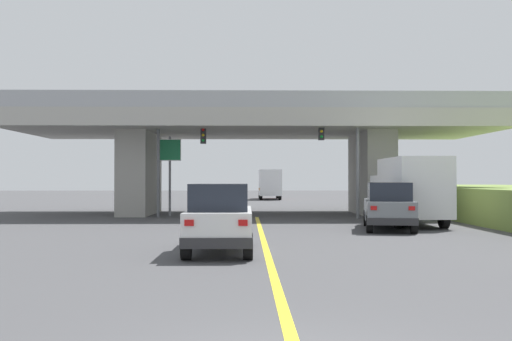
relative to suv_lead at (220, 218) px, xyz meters
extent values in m
plane|color=#424244|center=(1.38, 19.48, -1.01)|extent=(160.00, 160.00, 0.00)
cube|color=#A8A59E|center=(1.38, 19.48, 4.51)|extent=(28.85, 10.72, 1.00)
cube|color=#9A9891|center=(-5.83, 19.48, 1.50)|extent=(1.76, 6.43, 5.03)
cube|color=#9A9891|center=(8.59, 19.48, 1.50)|extent=(1.76, 6.43, 5.03)
cube|color=#9EA0A5|center=(1.38, 14.27, 5.46)|extent=(28.85, 0.20, 0.90)
cube|color=#9EA0A5|center=(1.38, 24.69, 5.46)|extent=(28.85, 0.20, 0.90)
cube|color=yellow|center=(1.38, 2.72, -1.01)|extent=(0.20, 27.43, 0.01)
cube|color=silver|center=(0.00, 0.12, -0.20)|extent=(1.84, 4.65, 0.90)
cube|color=#1E232D|center=(0.00, -0.23, 0.63)|extent=(1.62, 2.56, 0.76)
cube|color=#2D2D30|center=(0.00, -2.16, -0.51)|extent=(1.88, 0.20, 0.28)
cube|color=red|center=(-0.69, -2.23, 0.02)|extent=(0.24, 0.06, 0.16)
cube|color=red|center=(0.69, -2.23, 0.02)|extent=(0.24, 0.06, 0.16)
cylinder|color=black|center=(-0.82, 1.89, -0.65)|extent=(0.26, 0.72, 0.72)
cylinder|color=black|center=(0.82, 1.89, -0.65)|extent=(0.26, 0.72, 0.72)
cylinder|color=black|center=(-0.82, -1.66, -0.65)|extent=(0.26, 0.72, 0.72)
cylinder|color=black|center=(0.82, -1.66, -0.65)|extent=(0.26, 0.72, 0.72)
cube|color=slate|center=(6.88, 7.88, -0.20)|extent=(2.70, 5.03, 0.90)
cube|color=#1E232D|center=(6.82, 7.53, 0.63)|extent=(2.11, 2.87, 0.76)
cube|color=#2D2D30|center=(6.49, 5.57, -0.51)|extent=(1.97, 0.53, 0.28)
cube|color=red|center=(5.76, 5.63, 0.02)|extent=(0.25, 0.10, 0.16)
cube|color=red|center=(7.19, 5.38, 0.02)|extent=(0.25, 0.10, 0.16)
cylinder|color=black|center=(6.33, 9.83, -0.65)|extent=(0.38, 0.75, 0.72)
cylinder|color=black|center=(8.04, 9.55, -0.65)|extent=(0.38, 0.75, 0.72)
cylinder|color=black|center=(5.72, 6.21, -0.65)|extent=(0.38, 0.75, 0.72)
cylinder|color=black|center=(7.42, 5.92, -0.65)|extent=(0.38, 0.75, 0.72)
cube|color=silver|center=(8.45, 12.88, 0.39)|extent=(2.20, 2.00, 1.90)
cube|color=white|center=(8.45, 9.57, 0.78)|extent=(2.31, 4.63, 2.69)
cube|color=#B26619|center=(8.45, 9.57, 0.11)|extent=(2.33, 4.54, 0.24)
cylinder|color=black|center=(7.45, 12.88, -0.56)|extent=(0.30, 0.90, 0.90)
cylinder|color=black|center=(9.45, 12.88, -0.56)|extent=(0.30, 0.90, 0.90)
cylinder|color=black|center=(7.45, 8.41, -0.56)|extent=(0.30, 0.90, 0.90)
cylinder|color=black|center=(9.45, 8.41, -0.56)|extent=(0.30, 0.90, 0.90)
cylinder|color=slate|center=(6.96, 15.28, 1.97)|extent=(0.18, 0.18, 5.97)
cylinder|color=slate|center=(5.95, 15.28, 4.28)|extent=(2.02, 0.12, 0.12)
cube|color=#232326|center=(4.94, 15.28, 3.80)|extent=(0.32, 0.26, 0.96)
sphere|color=red|center=(4.94, 15.13, 4.10)|extent=(0.16, 0.16, 0.16)
sphere|color=gold|center=(4.94, 15.13, 3.80)|extent=(0.16, 0.16, 0.16)
sphere|color=green|center=(4.94, 15.13, 3.50)|extent=(0.16, 0.16, 0.16)
cylinder|color=#56595E|center=(-4.20, 16.13, 1.85)|extent=(0.18, 0.18, 5.72)
cylinder|color=#56595E|center=(-2.93, 16.13, 4.12)|extent=(2.54, 0.12, 0.12)
cube|color=#232326|center=(-1.65, 16.13, 3.64)|extent=(0.32, 0.26, 0.96)
sphere|color=red|center=(-1.65, 15.98, 3.94)|extent=(0.16, 0.16, 0.16)
sphere|color=gold|center=(-1.65, 15.98, 3.64)|extent=(0.16, 0.16, 0.16)
sphere|color=green|center=(-1.65, 15.98, 3.34)|extent=(0.16, 0.16, 0.16)
cylinder|color=slate|center=(-3.73, 17.59, 1.33)|extent=(0.14, 0.14, 4.69)
cube|color=#197242|center=(-3.73, 17.53, 2.88)|extent=(1.24, 0.08, 1.19)
cube|color=white|center=(-3.73, 17.52, 2.88)|extent=(1.32, 0.04, 1.27)
cube|color=red|center=(3.34, 50.05, 0.39)|extent=(2.20, 2.00, 1.90)
cube|color=silver|center=(3.34, 46.43, 0.81)|extent=(2.31, 5.23, 2.75)
cube|color=#B26619|center=(3.34, 46.43, 0.12)|extent=(2.33, 5.12, 0.24)
cylinder|color=black|center=(2.34, 50.05, -0.56)|extent=(0.30, 0.90, 0.90)
cylinder|color=black|center=(4.34, 50.05, -0.56)|extent=(0.30, 0.90, 0.90)
cylinder|color=black|center=(2.34, 45.13, -0.56)|extent=(0.30, 0.90, 0.90)
cylinder|color=black|center=(4.34, 45.13, -0.56)|extent=(0.30, 0.90, 0.90)
camera|label=1|loc=(0.77, -17.49, 1.12)|focal=41.67mm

